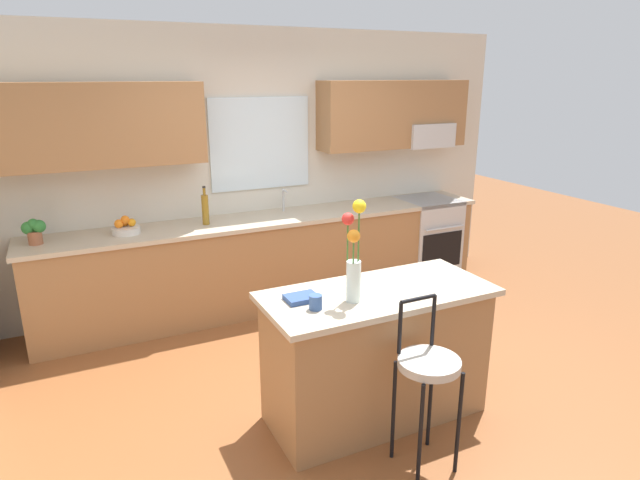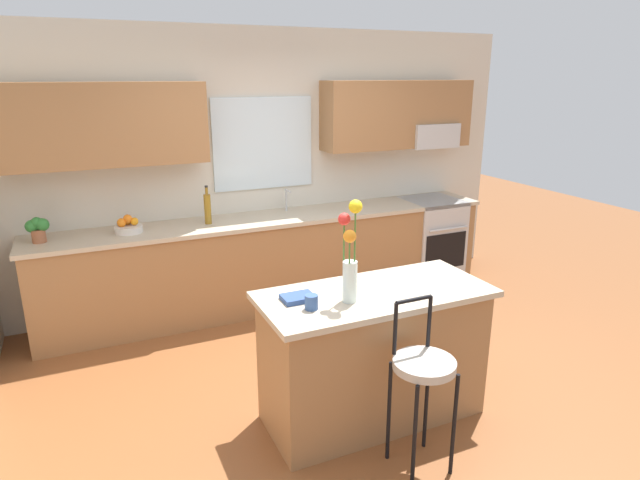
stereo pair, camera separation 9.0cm
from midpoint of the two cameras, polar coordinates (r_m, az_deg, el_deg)
ground_plane at (r=4.28m, az=4.24°, el=-14.87°), size 14.00×14.00×0.00m
back_wall_assembly at (r=5.52m, az=-5.12°, el=9.13°), size 5.60×0.50×2.70m
counter_run at (r=5.49m, az=-4.17°, el=-2.09°), size 4.56×0.64×0.92m
sink_faucet at (r=5.52m, az=-3.07°, el=4.46°), size 0.02×0.13×0.23m
oven_range at (r=6.32m, az=11.87°, el=0.12°), size 0.60×0.64×0.92m
kitchen_island at (r=3.72m, az=6.35°, el=-11.90°), size 1.52×0.68×0.92m
bar_stool_near at (r=3.24m, az=11.58°, el=-13.41°), size 0.36×0.36×1.04m
flower_vase at (r=3.26m, az=3.96°, el=-1.79°), size 0.13×0.15×0.64m
mug_ceramic at (r=3.23m, az=-0.12°, el=-6.55°), size 0.08×0.08×0.09m
cookbook at (r=3.37m, az=-1.56°, el=-6.09°), size 0.20×0.15×0.03m
fruit_bowl_oranges at (r=5.06m, az=-19.05°, el=1.36°), size 0.24×0.24×0.16m
bottle_olive_oil at (r=5.14m, az=-11.25°, el=3.30°), size 0.06×0.06×0.36m
potted_plant_small at (r=5.03m, az=-27.13°, el=1.12°), size 0.19×0.13×0.22m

